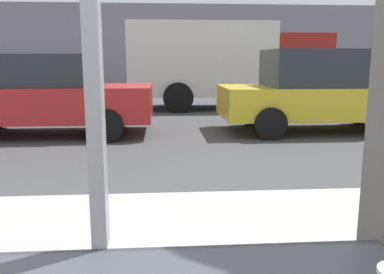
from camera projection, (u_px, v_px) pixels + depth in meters
The scene contains 6 objects.
ground_plane at pixel (153, 128), 9.29m from camera, with size 60.00×60.00×0.00m, color #424244.
sidewalk_strip at pixel (136, 261), 3.01m from camera, with size 16.00×2.80×0.12m, color #B2ADA3.
building_facade_far at pixel (157, 46), 23.95m from camera, with size 28.00×1.20×4.74m, color gray.
parked_car_red at pixel (43, 94), 8.35m from camera, with size 4.39×2.04×1.66m.
parked_car_yellow at pixel (320, 91), 8.77m from camera, with size 4.30×2.01×1.76m.
box_truck at pixel (224, 62), 13.00m from camera, with size 6.25×2.44×2.69m.
Camera 1 is at (0.21, -1.21, 1.53)m, focal length 37.90 mm.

